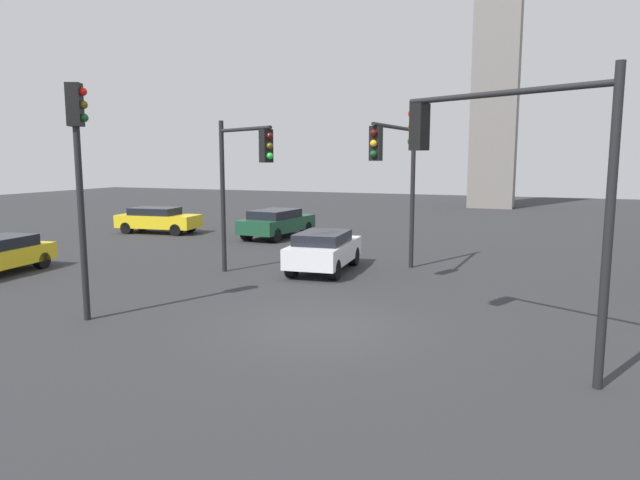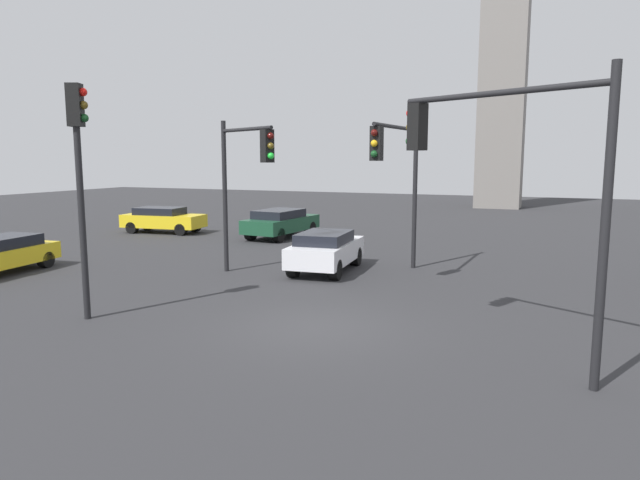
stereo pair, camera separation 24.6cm
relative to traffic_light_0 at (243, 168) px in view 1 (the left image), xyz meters
name	(u,v)px [view 1 (the left image)]	position (x,y,z in m)	size (l,w,h in m)	color
ground_plane	(318,327)	(4.36, -4.32, -3.64)	(99.85, 99.85, 0.00)	#2D2D30
traffic_light_0	(243,168)	(0.00, 0.00, 0.00)	(2.73, 1.63, 5.21)	black
traffic_light_1	(79,159)	(-1.14, -5.85, 0.30)	(0.49, 0.42, 5.69)	black
traffic_light_2	(396,164)	(4.64, 1.83, 0.11)	(0.48, 4.34, 5.32)	black
traffic_light_3	(505,160)	(8.47, -4.96, 0.29)	(3.99, 2.20, 5.51)	black
car_0	(277,222)	(-3.26, 9.09, -2.87)	(2.34, 4.69, 1.41)	#19472D
car_2	(324,250)	(2.05, 1.99, -2.88)	(2.10, 4.13, 1.41)	silver
car_3	(158,219)	(-9.89, 8.35, -2.91)	(4.42, 2.24, 1.35)	yellow
skyline_tower	(498,32)	(5.00, 31.68, 10.01)	(3.44, 3.44, 27.31)	gray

